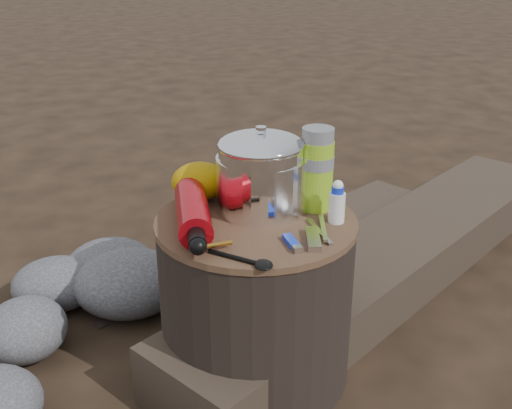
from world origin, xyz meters
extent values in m
plane|color=#2F2217|center=(0.00, 0.00, 0.00)|extent=(60.00, 60.00, 0.00)
cylinder|color=black|center=(0.00, 0.00, 0.22)|extent=(0.48, 0.48, 0.44)
cube|color=#3B2F25|center=(0.53, 0.40, 0.08)|extent=(1.69, 1.43, 0.16)
cube|color=#3B2F25|center=(0.32, 0.66, 0.05)|extent=(1.01, 0.80, 0.09)
cylinder|color=silver|center=(0.02, 0.06, 0.51)|extent=(0.22, 0.22, 0.14)
cylinder|color=white|center=(0.02, 0.05, 0.54)|extent=(0.20, 0.20, 0.20)
cylinder|color=#93C821|center=(0.16, 0.05, 0.54)|extent=(0.08, 0.08, 0.20)
cylinder|color=black|center=(0.10, 0.15, 0.51)|extent=(0.09, 0.09, 0.13)
ellipsoid|color=#BA8804|center=(-0.12, 0.15, 0.49)|extent=(0.14, 0.12, 0.10)
cube|color=#0E0E54|center=(0.02, 0.20, 0.51)|extent=(0.12, 0.03, 0.15)
cube|color=blue|center=(0.05, -0.14, 0.45)|extent=(0.03, 0.08, 0.01)
cube|color=#BBBBC0|center=(0.10, -0.14, 0.45)|extent=(0.05, 0.11, 0.01)
cylinder|color=white|center=(0.18, -0.04, 0.49)|extent=(0.04, 0.04, 0.09)
camera|label=1|loc=(-0.22, -1.32, 1.06)|focal=43.46mm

